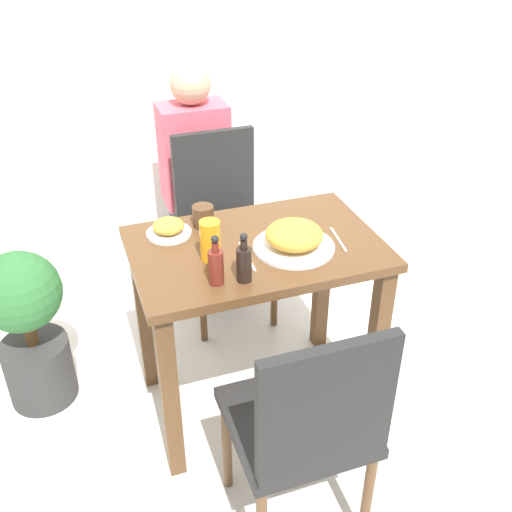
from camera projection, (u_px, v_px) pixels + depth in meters
ground_plane at (256, 397)px, 2.59m from camera, size 16.00×16.00×0.00m
wall_back at (161, 18)px, 3.08m from camera, size 8.00×0.05×2.60m
dining_table at (256, 279)px, 2.26m from camera, size 0.91×0.60×0.77m
chair_near at (307, 424)px, 1.78m from camera, size 0.42×0.42×0.91m
chair_far at (222, 216)px, 2.90m from camera, size 0.42×0.42×0.91m
food_plate at (294, 237)px, 2.13m from camera, size 0.30×0.30×0.10m
side_plate at (169, 228)px, 2.23m from camera, size 0.17×0.17×0.06m
drink_cup at (203, 216)px, 2.28m from camera, size 0.08×0.08×0.08m
juice_glass at (210, 240)px, 2.06m from camera, size 0.07×0.07×0.15m
sauce_bottle at (244, 262)px, 1.95m from camera, size 0.05×0.05×0.18m
condiment_bottle at (216, 265)px, 1.93m from camera, size 0.05×0.05×0.18m
fork_utensil at (247, 256)px, 2.11m from camera, size 0.02×0.20×0.00m
spoon_utensil at (338, 239)px, 2.21m from camera, size 0.03×0.17×0.00m
potted_plant_left at (28, 325)px, 2.40m from camera, size 0.32×0.32×0.71m
person_figure at (196, 177)px, 3.13m from camera, size 0.34×0.22×1.17m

